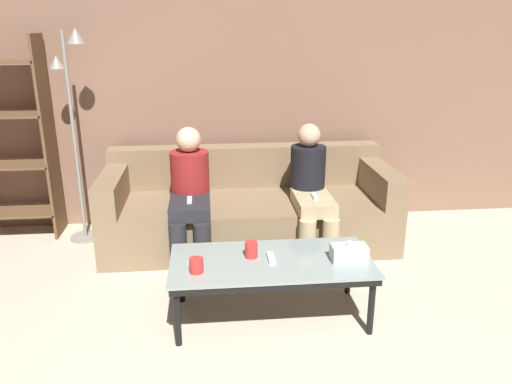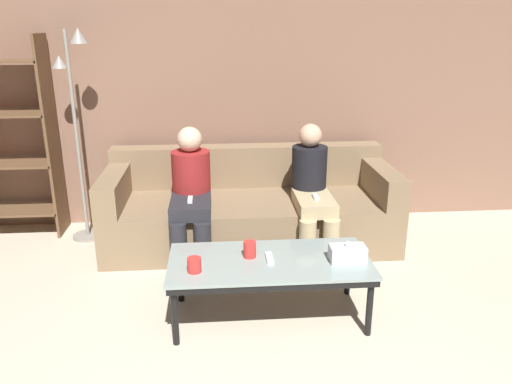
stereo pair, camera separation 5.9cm
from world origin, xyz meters
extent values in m
cube|color=#8C6651|center=(0.00, 3.58, 1.30)|extent=(12.00, 0.06, 2.60)
cube|color=#897051|center=(0.00, 2.98, 0.20)|extent=(2.39, 0.93, 0.40)
cube|color=#897051|center=(0.00, 3.35, 0.58)|extent=(2.39, 0.20, 0.36)
cube|color=#897051|center=(-1.11, 2.98, 0.53)|extent=(0.18, 0.93, 0.25)
cube|color=#897051|center=(1.11, 2.98, 0.53)|extent=(0.18, 0.93, 0.25)
cube|color=#8C9E99|center=(0.04, 1.81, 0.39)|extent=(1.25, 0.59, 0.02)
cube|color=black|center=(0.04, 1.81, 0.37)|extent=(1.22, 0.58, 0.04)
cylinder|color=black|center=(-0.54, 1.57, 0.17)|extent=(0.04, 0.04, 0.35)
cylinder|color=black|center=(0.61, 1.57, 0.17)|extent=(0.04, 0.04, 0.35)
cylinder|color=black|center=(-0.54, 2.06, 0.17)|extent=(0.04, 0.04, 0.35)
cylinder|color=black|center=(0.61, 2.06, 0.17)|extent=(0.04, 0.04, 0.35)
cylinder|color=red|center=(-0.08, 1.86, 0.46)|extent=(0.08, 0.08, 0.10)
cylinder|color=red|center=(-0.42, 1.69, 0.45)|extent=(0.08, 0.08, 0.09)
cube|color=silver|center=(0.51, 1.76, 0.45)|extent=(0.22, 0.12, 0.10)
sphere|color=white|center=(0.51, 1.76, 0.52)|extent=(0.04, 0.04, 0.04)
cube|color=white|center=(0.04, 1.81, 0.41)|extent=(0.04, 0.15, 0.02)
cube|color=brown|center=(-1.67, 3.35, 0.86)|extent=(0.02, 0.32, 1.72)
cube|color=brown|center=(-2.16, 3.35, 0.21)|extent=(0.97, 0.32, 0.02)
cylinder|color=gray|center=(-1.42, 3.20, 0.01)|extent=(0.26, 0.26, 0.02)
cylinder|color=gray|center=(-1.42, 3.20, 0.88)|extent=(0.03, 0.03, 1.75)
cone|color=gray|center=(-1.32, 3.20, 1.70)|extent=(0.14, 0.14, 0.12)
cone|color=gray|center=(-1.50, 3.24, 1.50)|extent=(0.12, 0.12, 0.10)
cylinder|color=#28282D|center=(-0.57, 2.46, 0.20)|extent=(0.13, 0.13, 0.40)
cylinder|color=#28282D|center=(-0.39, 2.46, 0.20)|extent=(0.13, 0.13, 0.40)
cube|color=#28282D|center=(-0.48, 2.70, 0.45)|extent=(0.31, 0.47, 0.10)
cylinder|color=maroon|center=(-0.48, 2.93, 0.61)|extent=(0.31, 0.31, 0.42)
sphere|color=beige|center=(-0.48, 2.93, 0.92)|extent=(0.20, 0.20, 0.20)
cube|color=white|center=(-0.48, 2.65, 0.52)|extent=(0.04, 0.12, 0.02)
cylinder|color=tan|center=(0.39, 2.44, 0.20)|extent=(0.13, 0.13, 0.40)
cylinder|color=tan|center=(0.57, 2.44, 0.20)|extent=(0.13, 0.13, 0.40)
cube|color=tan|center=(0.48, 2.69, 0.45)|extent=(0.29, 0.49, 0.10)
cylinder|color=black|center=(0.48, 2.93, 0.62)|extent=(0.29, 0.29, 0.45)
sphere|color=#DBAD89|center=(0.48, 2.93, 0.94)|extent=(0.19, 0.19, 0.19)
cube|color=white|center=(0.48, 2.64, 0.52)|extent=(0.04, 0.12, 0.02)
camera|label=1|loc=(-0.33, -0.96, 1.79)|focal=35.00mm
camera|label=2|loc=(-0.27, -0.96, 1.79)|focal=35.00mm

